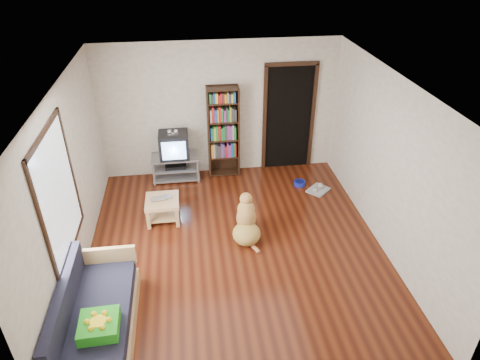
{
  "coord_description": "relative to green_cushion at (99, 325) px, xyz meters",
  "views": [
    {
      "loc": [
        -0.62,
        -5.11,
        4.33
      ],
      "look_at": [
        0.13,
        0.54,
        0.9
      ],
      "focal_mm": 32.0,
      "sensor_mm": 36.0,
      "label": 1
    }
  ],
  "objects": [
    {
      "name": "wall_front",
      "position": [
        1.75,
        -0.81,
        0.81
      ],
      "size": [
        4.5,
        0.0,
        4.5
      ],
      "primitive_type": "plane",
      "rotation": [
        -1.57,
        0.0,
        0.0
      ],
      "color": "silver",
      "rests_on": "ground"
    },
    {
      "name": "ground",
      "position": [
        1.75,
        1.69,
        -0.49
      ],
      "size": [
        5.0,
        5.0,
        0.0
      ],
      "primitive_type": "plane",
      "color": "#52200E",
      "rests_on": "ground"
    },
    {
      "name": "laptop",
      "position": [
        0.62,
        2.58,
        -0.08
      ],
      "size": [
        0.39,
        0.3,
        0.03
      ],
      "primitive_type": "imported",
      "rotation": [
        0.0,
        0.0,
        0.24
      ],
      "color": "silver",
      "rests_on": "coffee_table"
    },
    {
      "name": "grey_rag",
      "position": [
        3.49,
        3.13,
        -0.48
      ],
      "size": [
        0.51,
        0.51,
        0.03
      ],
      "primitive_type": "cube",
      "rotation": [
        0.0,
        0.0,
        0.73
      ],
      "color": "#ADADAD",
      "rests_on": "ground"
    },
    {
      "name": "dog",
      "position": [
        1.95,
        1.97,
        -0.23
      ],
      "size": [
        0.49,
        0.87,
        0.71
      ],
      "color": "#B59045",
      "rests_on": "ground"
    },
    {
      "name": "wall_right",
      "position": [
        4.0,
        1.69,
        0.81
      ],
      "size": [
        0.0,
        5.0,
        5.0
      ],
      "primitive_type": "plane",
      "rotation": [
        1.57,
        0.0,
        -1.57
      ],
      "color": "silver",
      "rests_on": "ground"
    },
    {
      "name": "wall_left",
      "position": [
        -0.5,
        1.69,
        0.81
      ],
      "size": [
        0.0,
        5.0,
        5.0
      ],
      "primitive_type": "plane",
      "rotation": [
        1.57,
        0.0,
        1.57
      ],
      "color": "silver",
      "rests_on": "ground"
    },
    {
      "name": "green_cushion",
      "position": [
        0.0,
        0.0,
        0.0
      ],
      "size": [
        0.44,
        0.44,
        0.14
      ],
      "primitive_type": "cube",
      "rotation": [
        0.0,
        0.0,
        0.03
      ],
      "color": "#2E991C",
      "rests_on": "sofa"
    },
    {
      "name": "bookshelf",
      "position": [
        1.8,
        4.03,
        0.51
      ],
      "size": [
        0.6,
        0.3,
        1.8
      ],
      "color": "black",
      "rests_on": "ground"
    },
    {
      "name": "doorway",
      "position": [
        3.1,
        4.17,
        0.63
      ],
      "size": [
        1.03,
        0.05,
        2.19
      ],
      "color": "black",
      "rests_on": "wall_back"
    },
    {
      "name": "sofa",
      "position": [
        -0.12,
        0.31,
        -0.23
      ],
      "size": [
        0.8,
        1.8,
        0.8
      ],
      "color": "tan",
      "rests_on": "ground"
    },
    {
      "name": "wall_back",
      "position": [
        1.75,
        4.19,
        0.81
      ],
      "size": [
        4.5,
        0.0,
        4.5
      ],
      "primitive_type": "plane",
      "rotation": [
        1.57,
        0.0,
        0.0
      ],
      "color": "silver",
      "rests_on": "ground"
    },
    {
      "name": "crt_tv",
      "position": [
        0.85,
        3.96,
        0.25
      ],
      "size": [
        0.55,
        0.52,
        0.58
      ],
      "color": "black",
      "rests_on": "tv_stand"
    },
    {
      "name": "window",
      "position": [
        -0.48,
        1.19,
        1.01
      ],
      "size": [
        0.03,
        1.46,
        1.7
      ],
      "color": "white",
      "rests_on": "wall_left"
    },
    {
      "name": "coffee_table",
      "position": [
        0.62,
        2.61,
        -0.21
      ],
      "size": [
        0.55,
        0.55,
        0.4
      ],
      "color": "tan",
      "rests_on": "ground"
    },
    {
      "name": "ceiling",
      "position": [
        1.75,
        1.69,
        2.11
      ],
      "size": [
        5.0,
        5.0,
        0.0
      ],
      "primitive_type": "plane",
      "rotation": [
        3.14,
        0.0,
        0.0
      ],
      "color": "white",
      "rests_on": "ground"
    },
    {
      "name": "tv_stand",
      "position": [
        0.85,
        3.94,
        -0.22
      ],
      "size": [
        0.9,
        0.45,
        0.5
      ],
      "color": "#99999E",
      "rests_on": "ground"
    },
    {
      "name": "dog_bowl",
      "position": [
        3.19,
        3.38,
        -0.45
      ],
      "size": [
        0.22,
        0.22,
        0.08
      ],
      "primitive_type": "cylinder",
      "color": "#162098",
      "rests_on": "ground"
    }
  ]
}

